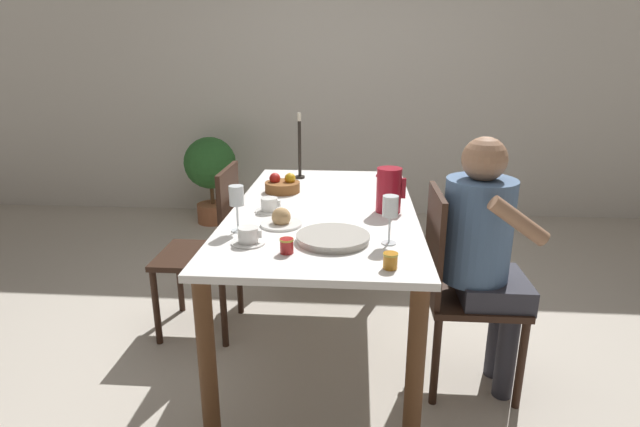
% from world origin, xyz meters
% --- Properties ---
extents(ground_plane, '(20.00, 20.00, 0.00)m').
position_xyz_m(ground_plane, '(0.00, 0.00, 0.00)').
color(ground_plane, beige).
extents(wall_back, '(10.00, 0.06, 2.60)m').
position_xyz_m(wall_back, '(0.00, 2.45, 1.30)').
color(wall_back, silver).
rests_on(wall_back, ground_plane).
extents(dining_table, '(0.91, 1.70, 0.78)m').
position_xyz_m(dining_table, '(0.00, 0.00, 0.67)').
color(dining_table, white).
rests_on(dining_table, ground_plane).
extents(chair_person_side, '(0.42, 0.42, 0.95)m').
position_xyz_m(chair_person_side, '(0.64, -0.28, 0.51)').
color(chair_person_side, '#331E14').
rests_on(chair_person_side, ground_plane).
extents(chair_opposite, '(0.42, 0.42, 0.95)m').
position_xyz_m(chair_opposite, '(-0.64, 0.11, 0.51)').
color(chair_opposite, '#331E14').
rests_on(chair_opposite, ground_plane).
extents(person_seated, '(0.39, 0.41, 1.19)m').
position_xyz_m(person_seated, '(0.73, -0.31, 0.71)').
color(person_seated, '#33333D').
rests_on(person_seated, ground_plane).
extents(red_pitcher, '(0.15, 0.12, 0.22)m').
position_xyz_m(red_pitcher, '(0.32, -0.04, 0.89)').
color(red_pitcher, '#A31423').
rests_on(red_pitcher, dining_table).
extents(wine_glass_water, '(0.06, 0.06, 0.20)m').
position_xyz_m(wine_glass_water, '(-0.35, -0.38, 0.93)').
color(wine_glass_water, white).
rests_on(wine_glass_water, dining_table).
extents(wine_glass_juice, '(0.06, 0.06, 0.20)m').
position_xyz_m(wine_glass_juice, '(0.30, -0.48, 0.93)').
color(wine_glass_juice, white).
rests_on(wine_glass_juice, dining_table).
extents(teacup_near_person, '(0.14, 0.14, 0.07)m').
position_xyz_m(teacup_near_person, '(-0.27, -0.52, 0.81)').
color(teacup_near_person, white).
rests_on(teacup_near_person, dining_table).
extents(teacup_across, '(0.14, 0.14, 0.07)m').
position_xyz_m(teacup_across, '(-0.26, -0.08, 0.81)').
color(teacup_across, white).
rests_on(teacup_across, dining_table).
extents(serving_tray, '(0.31, 0.31, 0.03)m').
position_xyz_m(serving_tray, '(0.07, -0.47, 0.79)').
color(serving_tray, '#B7B2A8').
rests_on(serving_tray, dining_table).
extents(bread_plate, '(0.19, 0.19, 0.09)m').
position_xyz_m(bread_plate, '(-0.17, -0.29, 0.81)').
color(bread_plate, white).
rests_on(bread_plate, dining_table).
extents(jam_jar_amber, '(0.06, 0.06, 0.06)m').
position_xyz_m(jam_jar_amber, '(-0.10, -0.62, 0.81)').
color(jam_jar_amber, '#A81E1E').
rests_on(jam_jar_amber, dining_table).
extents(jam_jar_red, '(0.06, 0.06, 0.06)m').
position_xyz_m(jam_jar_red, '(0.29, -0.73, 0.81)').
color(jam_jar_red, '#C67A1E').
rests_on(jam_jar_red, dining_table).
extents(fruit_bowl, '(0.20, 0.20, 0.11)m').
position_xyz_m(fruit_bowl, '(-0.25, 0.29, 0.82)').
color(fruit_bowl, brown).
rests_on(fruit_bowl, dining_table).
extents(candlestick_tall, '(0.06, 0.06, 0.40)m').
position_xyz_m(candlestick_tall, '(-0.19, 0.63, 0.94)').
color(candlestick_tall, black).
rests_on(candlestick_tall, dining_table).
extents(potted_plant, '(0.47, 0.47, 0.81)m').
position_xyz_m(potted_plant, '(-1.18, 2.01, 0.51)').
color(potted_plant, '#A8603D').
rests_on(potted_plant, ground_plane).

